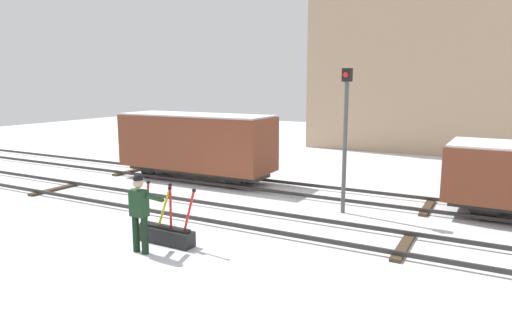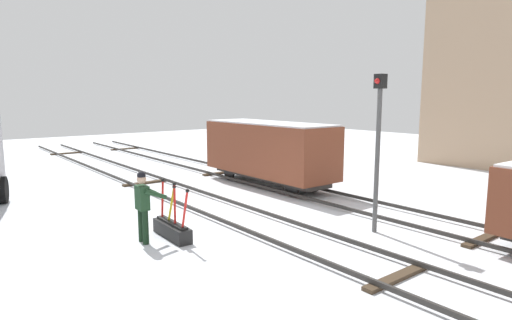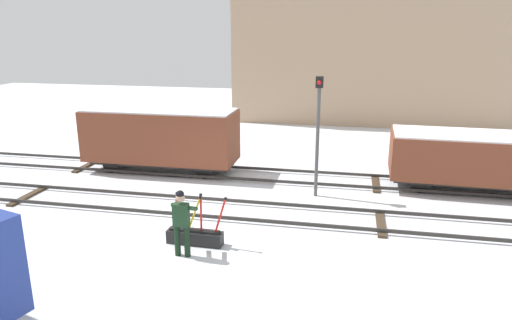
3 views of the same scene
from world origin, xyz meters
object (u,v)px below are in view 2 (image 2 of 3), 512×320
(switch_lever_frame, at_px, (172,228))
(signal_post, at_px, (378,138))
(freight_car_mid_siding, at_px, (268,150))
(rail_worker, at_px, (143,203))

(switch_lever_frame, height_order, signal_post, signal_post)
(switch_lever_frame, xyz_separation_m, freight_car_mid_siding, (-3.43, 6.02, 1.20))
(switch_lever_frame, xyz_separation_m, rail_worker, (-0.09, -0.69, 0.75))
(freight_car_mid_siding, bearing_deg, signal_post, -14.59)
(switch_lever_frame, relative_size, rail_worker, 0.96)
(rail_worker, relative_size, signal_post, 0.43)
(rail_worker, distance_m, signal_post, 6.06)
(switch_lever_frame, relative_size, freight_car_mid_siding, 0.28)
(switch_lever_frame, xyz_separation_m, signal_post, (2.86, 4.39, 2.23))
(rail_worker, xyz_separation_m, signal_post, (2.96, 5.08, 1.49))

